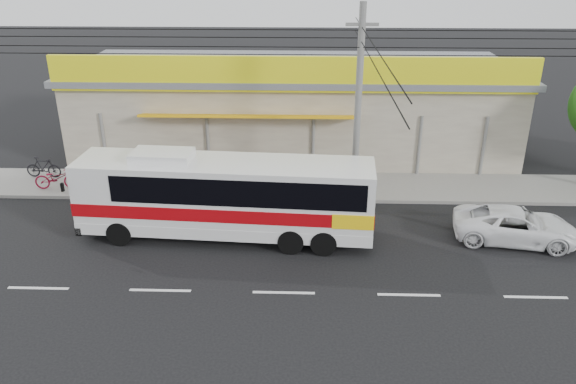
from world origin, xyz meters
The scene contains 9 objects.
ground centered at (0.00, 0.00, 0.00)m, with size 120.00×120.00×0.00m, color black.
sidewalk centered at (0.00, 6.00, 0.07)m, with size 30.00×3.20×0.15m, color slate.
lane_markings centered at (0.00, -2.50, 0.00)m, with size 50.00×0.12×0.01m, color silver, non-canonical shape.
storefront_building centered at (-0.01, 11.54, 2.30)m, with size 22.60×9.20×5.70m.
coach_bus centered at (-2.14, 1.22, 1.80)m, with size 11.06×3.03×3.37m.
motorbike_red centered at (-10.49, 5.21, 0.66)m, with size 0.67×1.93×1.01m, color maroon.
motorbike_dark centered at (-11.66, 6.51, 0.65)m, with size 0.47×1.68×1.01m, color black.
white_car centered at (8.54, 1.27, 0.63)m, with size 2.09×4.53×1.26m, color white.
utility_pole centered at (2.71, 4.20, 6.86)m, with size 34.00×14.00×8.32m.
Camera 1 is at (0.62, -17.63, 10.26)m, focal length 35.00 mm.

